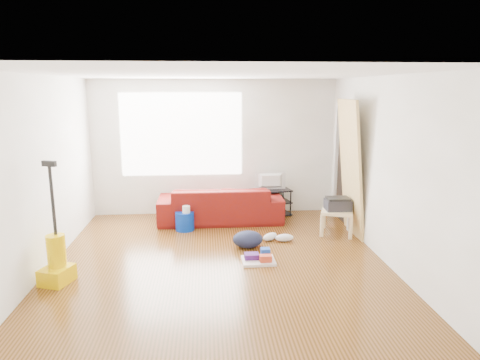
{
  "coord_description": "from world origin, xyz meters",
  "views": [
    {
      "loc": [
        -0.17,
        -5.41,
        2.33
      ],
      "look_at": [
        0.32,
        0.6,
        1.03
      ],
      "focal_mm": 32.0,
      "sensor_mm": 36.0,
      "label": 1
    }
  ],
  "objects": [
    {
      "name": "bucket",
      "position": [
        -0.53,
        1.49,
        0.0
      ],
      "size": [
        0.34,
        0.34,
        0.31
      ],
      "primitive_type": "cylinder",
      "rotation": [
        0.0,
        0.0,
        -0.1
      ],
      "color": "#042C9F",
      "rests_on": "ground"
    },
    {
      "name": "tv",
      "position": [
        1.02,
        2.22,
        0.66
      ],
      "size": [
        0.56,
        0.07,
        0.33
      ],
      "primitive_type": "imported",
      "rotation": [
        0.0,
        0.0,
        3.14
      ],
      "color": "black",
      "rests_on": "tv_stand"
    },
    {
      "name": "toilet_paper",
      "position": [
        -0.5,
        1.45,
        0.21
      ],
      "size": [
        0.13,
        0.13,
        0.12
      ],
      "primitive_type": "cylinder",
      "color": "silver",
      "rests_on": "bucket"
    },
    {
      "name": "backpack",
      "position": [
        0.44,
        0.61,
        0.0
      ],
      "size": [
        0.47,
        0.38,
        0.25
      ],
      "primitive_type": "ellipsoid",
      "rotation": [
        0.0,
        0.0,
        0.04
      ],
      "color": "black",
      "rests_on": "ground"
    },
    {
      "name": "cleaning_tray",
      "position": [
        0.54,
        0.05,
        0.05
      ],
      "size": [
        0.45,
        0.36,
        0.16
      ],
      "rotation": [
        0.0,
        0.0,
        0.01
      ],
      "color": "silver",
      "rests_on": "ground"
    },
    {
      "name": "tv_stand",
      "position": [
        1.02,
        2.22,
        0.26
      ],
      "size": [
        0.79,
        0.56,
        0.5
      ],
      "rotation": [
        0.0,
        0.0,
        0.23
      ],
      "color": "black",
      "rests_on": "ground"
    },
    {
      "name": "room",
      "position": [
        0.07,
        0.15,
        1.25
      ],
      "size": [
        4.51,
        5.01,
        2.51
      ],
      "color": "#422909",
      "rests_on": "ground"
    },
    {
      "name": "sofa",
      "position": [
        0.08,
        1.95,
        0.0
      ],
      "size": [
        2.19,
        0.85,
        0.64
      ],
      "primitive_type": "imported",
      "rotation": [
        0.0,
        0.0,
        3.14
      ],
      "color": "#530E10",
      "rests_on": "ground"
    },
    {
      "name": "door_panel",
      "position": [
        2.13,
        1.1,
        0.0
      ],
      "size": [
        0.27,
        0.87,
        2.17
      ],
      "primitive_type": "cube",
      "rotation": [
        0.0,
        -0.1,
        0.0
      ],
      "color": "tan",
      "rests_on": "ground"
    },
    {
      "name": "side_table",
      "position": [
        1.95,
        1.11,
        0.34
      ],
      "size": [
        0.63,
        0.63,
        0.4
      ],
      "rotation": [
        0.0,
        0.0,
        -0.34
      ],
      "color": "beige",
      "rests_on": "ground"
    },
    {
      "name": "vacuum",
      "position": [
        -2.0,
        -0.37,
        0.28
      ],
      "size": [
        0.42,
        0.44,
        1.5
      ],
      "rotation": [
        0.0,
        0.0,
        -0.34
      ],
      "color": "#E8BB00",
      "rests_on": "ground"
    },
    {
      "name": "printer",
      "position": [
        1.95,
        1.11,
        0.5
      ],
      "size": [
        0.4,
        0.31,
        0.21
      ],
      "rotation": [
        0.0,
        0.0,
        -0.02
      ],
      "color": "#25242B",
      "rests_on": "side_table"
    },
    {
      "name": "sneakers",
      "position": [
        0.92,
        0.84,
        0.06
      ],
      "size": [
        0.52,
        0.28,
        0.12
      ],
      "rotation": [
        0.0,
        0.0,
        0.24
      ],
      "color": "silver",
      "rests_on": "ground"
    }
  ]
}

